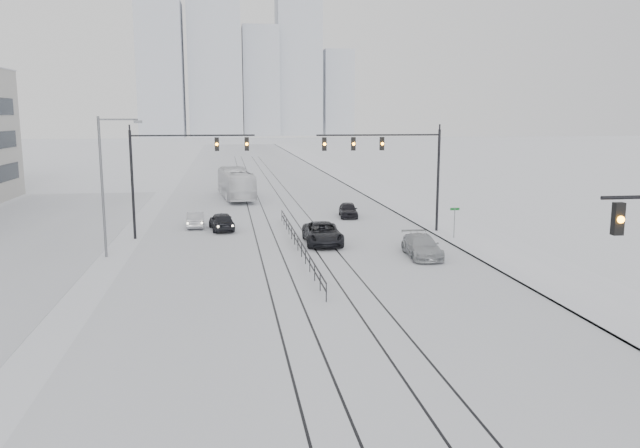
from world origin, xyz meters
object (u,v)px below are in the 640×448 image
(sedan_nb_right, at_px, (422,246))
(sedan_nb_far, at_px, (348,210))
(sedan_nb_front, at_px, (323,234))
(sedan_sb_outer, at_px, (195,220))
(sedan_sb_inner, at_px, (222,221))
(box_truck, at_px, (236,184))

(sedan_nb_right, xyz_separation_m, sedan_nb_far, (-1.59, 16.48, -0.04))
(sedan_nb_front, height_order, sedan_nb_far, sedan_nb_front)
(sedan_sb_outer, distance_m, sedan_nb_far, 13.75)
(sedan_sb_inner, relative_size, sedan_nb_far, 1.10)
(sedan_sb_outer, bearing_deg, box_truck, -102.98)
(box_truck, bearing_deg, sedan_nb_right, 103.96)
(sedan_nb_front, height_order, box_truck, box_truck)
(sedan_sb_inner, height_order, sedan_nb_front, sedan_nb_front)
(sedan_sb_outer, relative_size, box_truck, 0.33)
(sedan_sb_outer, height_order, sedan_nb_right, sedan_nb_right)
(sedan_nb_right, distance_m, sedan_nb_far, 16.56)
(sedan_sb_inner, xyz_separation_m, box_truck, (1.51, 19.09, 0.91))
(box_truck, bearing_deg, sedan_nb_front, 96.05)
(sedan_sb_outer, height_order, sedan_nb_front, sedan_nb_front)
(sedan_nb_front, bearing_deg, sedan_nb_far, 71.77)
(sedan_sb_inner, height_order, sedan_sb_outer, sedan_sb_inner)
(sedan_nb_front, relative_size, box_truck, 0.46)
(sedan_sb_inner, distance_m, sedan_nb_front, 9.68)
(sedan_sb_inner, xyz_separation_m, sedan_nb_front, (7.12, -6.55, 0.03))
(sedan_nb_front, height_order, sedan_nb_right, sedan_nb_front)
(sedan_nb_far, bearing_deg, sedan_nb_front, -103.28)
(sedan_sb_inner, distance_m, box_truck, 19.17)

